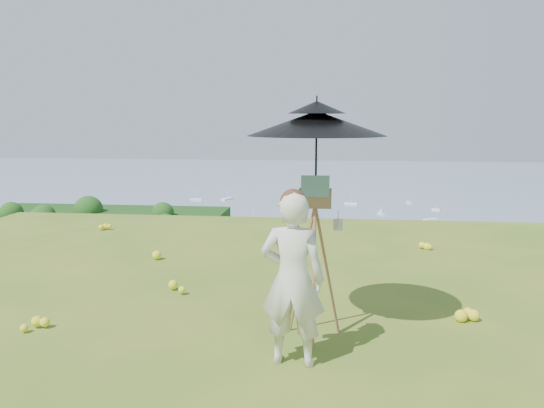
# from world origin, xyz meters

# --- Properties ---
(ground) EXTENTS (14.00, 14.00, 0.00)m
(ground) POSITION_xyz_m (0.00, 0.00, 0.00)
(ground) COLOR #497320
(ground) RESTS_ON ground
(shoreline_tier) EXTENTS (170.00, 28.00, 8.00)m
(shoreline_tier) POSITION_xyz_m (0.00, 75.00, -36.00)
(shoreline_tier) COLOR #676352
(shoreline_tier) RESTS_ON bay_water
(bay_water) EXTENTS (700.00, 700.00, 0.00)m
(bay_water) POSITION_xyz_m (0.00, 240.00, -34.00)
(bay_water) COLOR #748BA6
(bay_water) RESTS_ON ground
(peninsula) EXTENTS (90.00, 60.00, 12.00)m
(peninsula) POSITION_xyz_m (-75.00, 155.00, -29.00)
(peninsula) COLOR #0F3A11
(peninsula) RESTS_ON bay_water
(slope_trees) EXTENTS (110.00, 50.00, 6.00)m
(slope_trees) POSITION_xyz_m (0.00, 35.00, -15.00)
(slope_trees) COLOR #1D4314
(slope_trees) RESTS_ON forest_slope
(harbor_town) EXTENTS (110.00, 22.00, 5.00)m
(harbor_town) POSITION_xyz_m (0.00, 75.00, -29.50)
(harbor_town) COLOR silver
(harbor_town) RESTS_ON shoreline_tier
(moored_boats) EXTENTS (140.00, 140.00, 0.70)m
(moored_boats) POSITION_xyz_m (-12.50, 161.00, -33.65)
(moored_boats) COLOR white
(moored_boats) RESTS_ON bay_water
(wildflowers) EXTENTS (10.00, 10.50, 0.12)m
(wildflowers) POSITION_xyz_m (0.00, 0.25, 0.06)
(wildflowers) COLOR yellow
(wildflowers) RESTS_ON ground
(painter) EXTENTS (0.59, 0.42, 1.54)m
(painter) POSITION_xyz_m (-0.13, 0.01, 0.77)
(painter) COLOR white
(painter) RESTS_ON ground
(field_easel) EXTENTS (0.62, 0.62, 1.62)m
(field_easel) POSITION_xyz_m (0.04, 0.60, 0.81)
(field_easel) COLOR olive
(field_easel) RESTS_ON ground
(sun_umbrella) EXTENTS (1.49, 1.49, 1.02)m
(sun_umbrella) POSITION_xyz_m (0.04, 0.63, 1.85)
(sun_umbrella) COLOR black
(sun_umbrella) RESTS_ON field_easel
(painter_cap) EXTENTS (0.22, 0.27, 0.10)m
(painter_cap) POSITION_xyz_m (-0.13, 0.01, 1.50)
(painter_cap) COLOR #E47D81
(painter_cap) RESTS_ON painter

